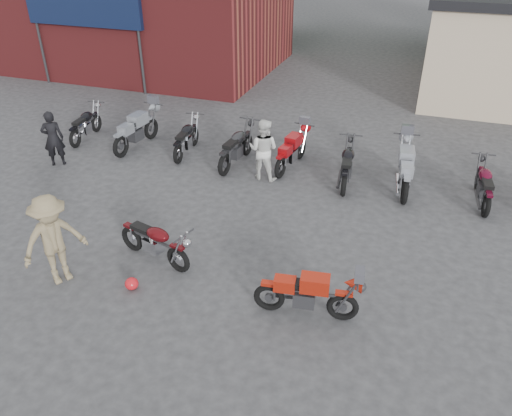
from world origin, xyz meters
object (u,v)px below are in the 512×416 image
(helmet, at_px, (132,284))
(row_bike_7, at_px, (484,183))
(row_bike_2, at_px, (186,137))
(row_bike_4, at_px, (292,149))
(row_bike_3, at_px, (237,145))
(person_dark, at_px, (53,138))
(person_light, at_px, (263,150))
(row_bike_0, at_px, (85,123))
(row_bike_5, at_px, (347,163))
(sportbike, at_px, (308,292))
(person_tan, at_px, (54,240))
(row_bike_6, at_px, (405,166))
(row_bike_1, at_px, (136,128))
(vintage_motorcycle, at_px, (155,240))

(helmet, bearing_deg, row_bike_7, 42.06)
(row_bike_2, bearing_deg, row_bike_4, -93.52)
(helmet, height_order, row_bike_3, row_bike_3)
(person_dark, relative_size, row_bike_2, 0.85)
(row_bike_2, bearing_deg, person_light, -111.87)
(row_bike_4, height_order, row_bike_7, row_bike_4)
(row_bike_0, bearing_deg, helmet, -145.60)
(person_light, relative_size, row_bike_5, 0.85)
(sportbike, relative_size, person_light, 1.08)
(person_light, bearing_deg, row_bike_2, -14.32)
(person_tan, height_order, row_bike_6, person_tan)
(row_bike_1, relative_size, row_bike_3, 1.04)
(vintage_motorcycle, xyz_separation_m, row_bike_2, (-1.76, 4.99, 0.02))
(person_dark, height_order, row_bike_2, person_dark)
(person_tan, relative_size, row_bike_1, 0.88)
(helmet, xyz_separation_m, row_bike_2, (-1.75, 5.93, 0.41))
(row_bike_1, bearing_deg, person_dark, 145.18)
(row_bike_0, distance_m, row_bike_1, 1.84)
(row_bike_6, bearing_deg, helmet, 136.01)
(helmet, height_order, person_tan, person_tan)
(helmet, bearing_deg, row_bike_1, 119.79)
(row_bike_2, bearing_deg, person_tan, 177.49)
(sportbike, bearing_deg, vintage_motorcycle, 162.69)
(row_bike_2, xyz_separation_m, row_bike_7, (8.04, -0.25, -0.01))
(row_bike_1, xyz_separation_m, row_bike_4, (4.75, 0.18, -0.06))
(sportbike, height_order, row_bike_1, row_bike_1)
(person_dark, distance_m, row_bike_4, 6.57)
(person_tan, distance_m, row_bike_3, 6.08)
(person_light, height_order, row_bike_7, person_light)
(person_tan, xyz_separation_m, row_bike_2, (-0.34, 6.13, -0.39))
(helmet, distance_m, row_bike_0, 7.88)
(vintage_motorcycle, relative_size, person_dark, 1.14)
(sportbike, bearing_deg, person_dark, 147.79)
(vintage_motorcycle, xyz_separation_m, person_tan, (-1.42, -1.13, 0.40))
(vintage_motorcycle, xyz_separation_m, sportbike, (3.27, -0.53, -0.00))
(row_bike_4, relative_size, row_bike_5, 0.99)
(row_bike_4, distance_m, row_bike_5, 1.65)
(person_light, bearing_deg, row_bike_0, -5.04)
(row_bike_0, relative_size, row_bike_2, 0.99)
(row_bike_5, relative_size, row_bike_7, 1.06)
(row_bike_1, distance_m, row_bike_5, 6.35)
(row_bike_2, height_order, row_bike_3, row_bike_3)
(row_bike_0, bearing_deg, vintage_motorcycle, -140.62)
(row_bike_1, height_order, row_bike_2, row_bike_1)
(row_bike_0, xyz_separation_m, row_bike_6, (9.62, -0.09, 0.09))
(row_bike_5, xyz_separation_m, row_bike_7, (3.31, 0.03, -0.03))
(row_bike_1, bearing_deg, row_bike_2, -82.84)
(row_bike_5, height_order, row_bike_6, row_bike_6)
(row_bike_2, xyz_separation_m, row_bike_4, (3.14, 0.12, 0.02))
(row_bike_0, bearing_deg, person_dark, -176.79)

